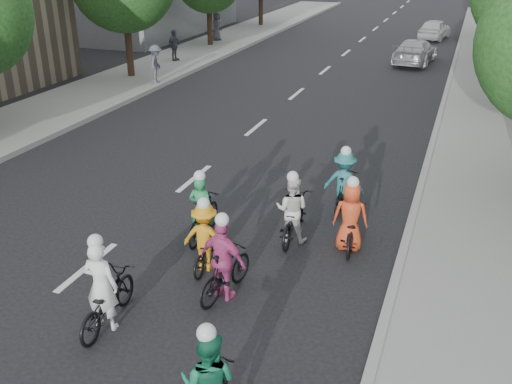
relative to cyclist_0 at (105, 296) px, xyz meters
The scene contains 17 objects.
ground 2.17m from the cyclist_0, 135.57° to the left, with size 120.00×120.00×0.00m, color black.
sidewalk_left 14.89m from the cyclist_0, 129.63° to the left, with size 4.00×80.00×0.15m, color gray.
curb_left 13.73m from the cyclist_0, 123.35° to the left, with size 0.18×80.00×0.18m, color #999993.
sidewalk_right 13.19m from the cyclist_0, 60.43° to the left, with size 4.00×80.00×0.15m, color gray.
curb_right 12.35m from the cyclist_0, 68.33° to the left, with size 0.18×80.00×0.18m, color #999993.
cyclist_0 is the anchor object (origin of this frame).
cyclist_2 2.46m from the cyclist_0, 70.28° to the left, with size 0.97×1.54×1.60m.
cyclist_3 2.19m from the cyclist_0, 43.51° to the left, with size 1.01×1.70×1.78m.
cyclist_4 5.37m from the cyclist_0, 50.83° to the left, with size 0.82×1.73×1.70m.
cyclist_5 3.43m from the cyclist_0, 86.04° to the left, with size 0.58×1.74×1.67m.
cyclist_6 4.62m from the cyclist_0, 62.90° to the left, with size 0.77×1.91×1.65m.
cyclist_7 6.59m from the cyclist_0, 64.30° to the left, with size 1.03×1.62×1.69m.
follow_car_lead 24.91m from the cyclist_0, 84.14° to the left, with size 1.78×4.38×1.27m, color #B2B3B7.
follow_car_trail 33.36m from the cyclist_0, 85.08° to the left, with size 1.52×3.77×1.28m, color silver.
spectator_0 17.42m from the cyclist_0, 116.59° to the left, with size 1.10×0.63×1.70m, color #535361.
spectator_1 22.45m from the cyclist_0, 114.85° to the left, with size 0.95×0.39×1.61m, color #545462.
spectator_2 28.80m from the cyclist_0, 110.22° to the left, with size 0.85×0.55×1.73m, color #4D4C58.
Camera 1 is at (6.79, -8.23, 6.25)m, focal length 40.00 mm.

